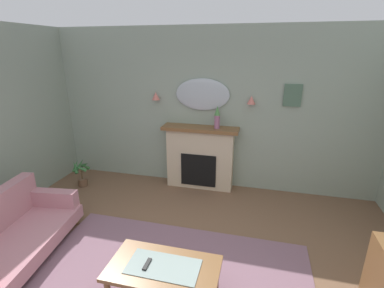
{
  "coord_description": "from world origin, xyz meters",
  "views": [
    {
      "loc": [
        0.87,
        -1.92,
        2.47
      ],
      "look_at": [
        -0.03,
        1.72,
        1.19
      ],
      "focal_mm": 26.16,
      "sensor_mm": 36.0,
      "label": 1
    }
  ],
  "objects_px": {
    "wall_sconce_right": "(251,100)",
    "tv_remote": "(147,264)",
    "floral_couch": "(6,235)",
    "wall_mirror": "(202,95)",
    "framed_picture": "(293,95)",
    "wall_sconce_left": "(156,96)",
    "coffee_table": "(164,271)",
    "fireplace": "(200,158)",
    "potted_plant_small_fern": "(81,173)",
    "mantel_vase_left": "(217,117)"
  },
  "relations": [
    {
      "from": "mantel_vase_left",
      "to": "potted_plant_small_fern",
      "type": "relative_size",
      "value": 0.76
    },
    {
      "from": "framed_picture",
      "to": "mantel_vase_left",
      "type": "bearing_deg",
      "value": -171.47
    },
    {
      "from": "framed_picture",
      "to": "tv_remote",
      "type": "bearing_deg",
      "value": -117.79
    },
    {
      "from": "wall_sconce_right",
      "to": "coffee_table",
      "type": "xyz_separation_m",
      "value": [
        -0.64,
        -2.68,
        -1.28
      ]
    },
    {
      "from": "mantel_vase_left",
      "to": "wall_mirror",
      "type": "height_order",
      "value": "wall_mirror"
    },
    {
      "from": "fireplace",
      "to": "framed_picture",
      "type": "relative_size",
      "value": 3.78
    },
    {
      "from": "framed_picture",
      "to": "wall_sconce_left",
      "type": "bearing_deg",
      "value": -178.54
    },
    {
      "from": "mantel_vase_left",
      "to": "wall_sconce_left",
      "type": "xyz_separation_m",
      "value": [
        -1.15,
        0.12,
        0.3
      ]
    },
    {
      "from": "wall_sconce_left",
      "to": "coffee_table",
      "type": "xyz_separation_m",
      "value": [
        1.06,
        -2.68,
        -1.28
      ]
    },
    {
      "from": "fireplace",
      "to": "wall_mirror",
      "type": "height_order",
      "value": "wall_mirror"
    },
    {
      "from": "wall_sconce_right",
      "to": "tv_remote",
      "type": "xyz_separation_m",
      "value": [
        -0.81,
        -2.7,
        -1.21
      ]
    },
    {
      "from": "mantel_vase_left",
      "to": "wall_mirror",
      "type": "bearing_deg",
      "value": 150.46
    },
    {
      "from": "fireplace",
      "to": "potted_plant_small_fern",
      "type": "xyz_separation_m",
      "value": [
        -2.16,
        -0.53,
        -0.31
      ]
    },
    {
      "from": "potted_plant_small_fern",
      "to": "fireplace",
      "type": "bearing_deg",
      "value": 13.74
    },
    {
      "from": "fireplace",
      "to": "framed_picture",
      "type": "distance_m",
      "value": 1.91
    },
    {
      "from": "wall_sconce_left",
      "to": "tv_remote",
      "type": "bearing_deg",
      "value": -71.71
    },
    {
      "from": "wall_sconce_left",
      "to": "coffee_table",
      "type": "relative_size",
      "value": 0.13
    },
    {
      "from": "framed_picture",
      "to": "floral_couch",
      "type": "bearing_deg",
      "value": -142.38
    },
    {
      "from": "wall_sconce_right",
      "to": "framed_picture",
      "type": "distance_m",
      "value": 0.66
    },
    {
      "from": "framed_picture",
      "to": "floral_couch",
      "type": "distance_m",
      "value": 4.48
    },
    {
      "from": "fireplace",
      "to": "coffee_table",
      "type": "relative_size",
      "value": 1.24
    },
    {
      "from": "framed_picture",
      "to": "tv_remote",
      "type": "distance_m",
      "value": 3.38
    },
    {
      "from": "wall_mirror",
      "to": "coffee_table",
      "type": "xyz_separation_m",
      "value": [
        0.21,
        -2.73,
        -1.33
      ]
    },
    {
      "from": "framed_picture",
      "to": "coffee_table",
      "type": "height_order",
      "value": "framed_picture"
    },
    {
      "from": "coffee_table",
      "to": "wall_sconce_right",
      "type": "bearing_deg",
      "value": 76.49
    },
    {
      "from": "coffee_table",
      "to": "potted_plant_small_fern",
      "type": "height_order",
      "value": "potted_plant_small_fern"
    },
    {
      "from": "wall_mirror",
      "to": "floral_couch",
      "type": "bearing_deg",
      "value": -125.83
    },
    {
      "from": "coffee_table",
      "to": "floral_couch",
      "type": "relative_size",
      "value": 0.61
    },
    {
      "from": "fireplace",
      "to": "mantel_vase_left",
      "type": "xyz_separation_m",
      "value": [
        0.3,
        -0.03,
        0.79
      ]
    },
    {
      "from": "wall_sconce_right",
      "to": "coffee_table",
      "type": "distance_m",
      "value": 3.04
    },
    {
      "from": "mantel_vase_left",
      "to": "wall_mirror",
      "type": "xyz_separation_m",
      "value": [
        -0.3,
        0.17,
        0.35
      ]
    },
    {
      "from": "framed_picture",
      "to": "floral_couch",
      "type": "xyz_separation_m",
      "value": [
        -3.37,
        -2.59,
        -1.43
      ]
    },
    {
      "from": "framed_picture",
      "to": "coffee_table",
      "type": "relative_size",
      "value": 0.33
    },
    {
      "from": "fireplace",
      "to": "potted_plant_small_fern",
      "type": "bearing_deg",
      "value": -166.26
    },
    {
      "from": "floral_couch",
      "to": "potted_plant_small_fern",
      "type": "xyz_separation_m",
      "value": [
        -0.29,
        1.91,
        -0.06
      ]
    },
    {
      "from": "wall_sconce_right",
      "to": "floral_couch",
      "type": "distance_m",
      "value": 3.95
    },
    {
      "from": "wall_mirror",
      "to": "tv_remote",
      "type": "bearing_deg",
      "value": -89.09
    },
    {
      "from": "fireplace",
      "to": "potted_plant_small_fern",
      "type": "distance_m",
      "value": 2.24
    },
    {
      "from": "mantel_vase_left",
      "to": "tv_remote",
      "type": "relative_size",
      "value": 2.46
    },
    {
      "from": "wall_mirror",
      "to": "wall_sconce_right",
      "type": "xyz_separation_m",
      "value": [
        0.85,
        -0.05,
        -0.05
      ]
    },
    {
      "from": "fireplace",
      "to": "wall_sconce_left",
      "type": "relative_size",
      "value": 9.71
    },
    {
      "from": "potted_plant_small_fern",
      "to": "wall_mirror",
      "type": "bearing_deg",
      "value": 17.23
    },
    {
      "from": "floral_couch",
      "to": "wall_mirror",
      "type": "bearing_deg",
      "value": 54.17
    },
    {
      "from": "mantel_vase_left",
      "to": "wall_sconce_left",
      "type": "relative_size",
      "value": 2.81
    },
    {
      "from": "wall_sconce_right",
      "to": "tv_remote",
      "type": "bearing_deg",
      "value": -106.61
    },
    {
      "from": "wall_sconce_left",
      "to": "wall_sconce_right",
      "type": "bearing_deg",
      "value": 0.0
    },
    {
      "from": "wall_mirror",
      "to": "potted_plant_small_fern",
      "type": "distance_m",
      "value": 2.68
    },
    {
      "from": "framed_picture",
      "to": "tv_remote",
      "type": "relative_size",
      "value": 2.25
    },
    {
      "from": "wall_sconce_right",
      "to": "framed_picture",
      "type": "height_order",
      "value": "framed_picture"
    },
    {
      "from": "wall_sconce_right",
      "to": "floral_couch",
      "type": "bearing_deg",
      "value": -136.98
    }
  ]
}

